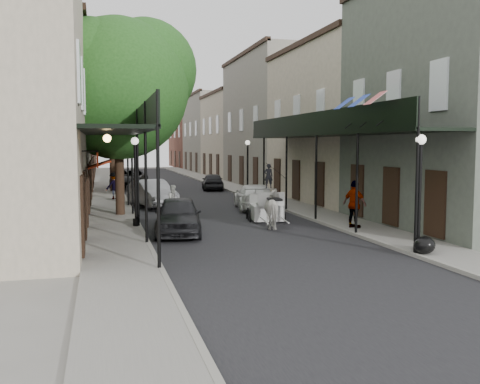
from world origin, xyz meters
TOP-DOWN VIEW (x-y plane):
  - ground at (0.00, 0.00)m, footprint 140.00×140.00m
  - road at (0.00, 20.00)m, footprint 8.00×90.00m
  - sidewalk_left at (-5.00, 20.00)m, footprint 2.20×90.00m
  - sidewalk_right at (5.00, 20.00)m, footprint 2.20×90.00m
  - building_row_left at (-8.60, 30.00)m, footprint 5.00×80.00m
  - building_row_right at (8.60, 30.00)m, footprint 5.00×80.00m
  - gallery_left at (-4.79, 6.98)m, footprint 2.20×18.05m
  - gallery_right at (4.79, 6.98)m, footprint 2.20×18.05m
  - tree_near at (-4.20, 10.18)m, footprint 7.31×6.80m
  - tree_far at (-4.25, 24.18)m, footprint 6.45×6.00m
  - lamppost_right_near at (4.10, -2.00)m, footprint 0.32×0.32m
  - lamppost_left at (-4.10, 6.00)m, footprint 0.32×0.32m
  - lamppost_right_far at (4.10, 18.00)m, footprint 0.32×0.32m
  - horse at (1.58, 4.66)m, footprint 1.12×2.00m
  - carriage at (1.93, 7.14)m, footprint 1.84×2.53m
  - pedestrian_walking at (-2.00, 9.82)m, footprint 0.91×0.83m
  - pedestrian_sidewalk_left at (-4.68, 17.69)m, footprint 1.25×1.01m
  - pedestrian_sidewalk_right at (4.51, 3.15)m, footprint 0.90×1.24m
  - car_left_near at (-2.60, 4.10)m, footprint 2.37×4.56m
  - car_left_mid at (-2.68, 14.00)m, footprint 2.71×4.88m
  - car_left_far at (-3.19, 28.27)m, footprint 3.60×5.84m
  - car_right_near at (2.60, 11.21)m, footprint 2.67×5.03m
  - car_right_far at (2.99, 24.20)m, footprint 2.16×4.13m
  - trash_bags at (4.32, -2.03)m, footprint 0.91×1.06m

SIDE VIEW (x-z plane):
  - ground at x=0.00m, z-range 0.00..0.00m
  - road at x=0.00m, z-range 0.00..0.01m
  - sidewalk_left at x=-5.00m, z-range 0.00..0.12m
  - sidewalk_right at x=5.00m, z-range 0.00..0.12m
  - trash_bags at x=4.32m, z-range 0.10..0.66m
  - car_right_far at x=2.99m, z-range 0.00..1.34m
  - car_right_near at x=2.60m, z-range 0.00..1.39m
  - car_left_near at x=-2.60m, z-range 0.00..1.48m
  - car_left_far at x=-3.19m, z-range 0.00..1.51m
  - car_left_mid at x=-2.68m, z-range 0.00..1.52m
  - pedestrian_walking at x=-2.00m, z-range 0.00..1.53m
  - horse at x=1.58m, z-range 0.00..1.61m
  - pedestrian_sidewalk_left at x=-4.68m, z-range 0.12..1.81m
  - carriage at x=1.93m, z-range -0.30..2.39m
  - pedestrian_sidewalk_right at x=4.51m, z-range 0.12..2.07m
  - lamppost_right_near at x=4.10m, z-range 0.19..3.90m
  - lamppost_left at x=-4.10m, z-range 0.19..3.90m
  - lamppost_right_far at x=4.10m, z-range 0.19..3.90m
  - gallery_left at x=-4.79m, z-range 1.61..6.49m
  - gallery_right at x=4.79m, z-range 1.61..6.49m
  - building_row_left at x=-8.60m, z-range 0.00..10.50m
  - building_row_right at x=8.60m, z-range 0.00..10.50m
  - tree_far at x=-4.25m, z-range 1.53..10.14m
  - tree_near at x=-4.20m, z-range 1.67..11.30m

